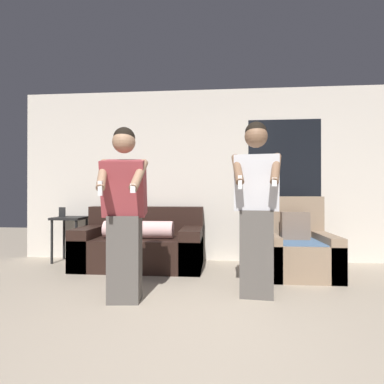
{
  "coord_description": "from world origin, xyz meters",
  "views": [
    {
      "loc": [
        0.1,
        -1.74,
        1.06
      ],
      "look_at": [
        -0.15,
        1.26,
        1.07
      ],
      "focal_mm": 28.0,
      "sensor_mm": 36.0,
      "label": 1
    }
  ],
  "objects_px": {
    "armchair": "(295,249)",
    "person_left": "(124,213)",
    "couch": "(141,245)",
    "side_table": "(70,225)",
    "person_right": "(256,207)"
  },
  "relations": [
    {
      "from": "couch",
      "to": "person_left",
      "type": "height_order",
      "value": "person_left"
    },
    {
      "from": "side_table",
      "to": "person_right",
      "type": "height_order",
      "value": "person_right"
    },
    {
      "from": "side_table",
      "to": "person_right",
      "type": "bearing_deg",
      "value": -27.0
    },
    {
      "from": "couch",
      "to": "person_right",
      "type": "distance_m",
      "value": 1.98
    },
    {
      "from": "couch",
      "to": "side_table",
      "type": "xyz_separation_m",
      "value": [
        -1.19,
        0.22,
        0.26
      ]
    },
    {
      "from": "couch",
      "to": "side_table",
      "type": "relative_size",
      "value": 2.1
    },
    {
      "from": "armchair",
      "to": "person_left",
      "type": "distance_m",
      "value": 2.35
    },
    {
      "from": "side_table",
      "to": "person_left",
      "type": "relative_size",
      "value": 0.5
    },
    {
      "from": "couch",
      "to": "person_right",
      "type": "height_order",
      "value": "person_right"
    },
    {
      "from": "person_left",
      "to": "person_right",
      "type": "bearing_deg",
      "value": 11.35
    },
    {
      "from": "armchair",
      "to": "person_right",
      "type": "distance_m",
      "value": 1.29
    },
    {
      "from": "couch",
      "to": "person_left",
      "type": "xyz_separation_m",
      "value": [
        0.19,
        -1.41,
        0.56
      ]
    },
    {
      "from": "side_table",
      "to": "person_left",
      "type": "xyz_separation_m",
      "value": [
        1.39,
        -1.63,
        0.3
      ]
    },
    {
      "from": "couch",
      "to": "armchair",
      "type": "bearing_deg",
      "value": -5.46
    },
    {
      "from": "armchair",
      "to": "person_left",
      "type": "bearing_deg",
      "value": -147.96
    }
  ]
}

